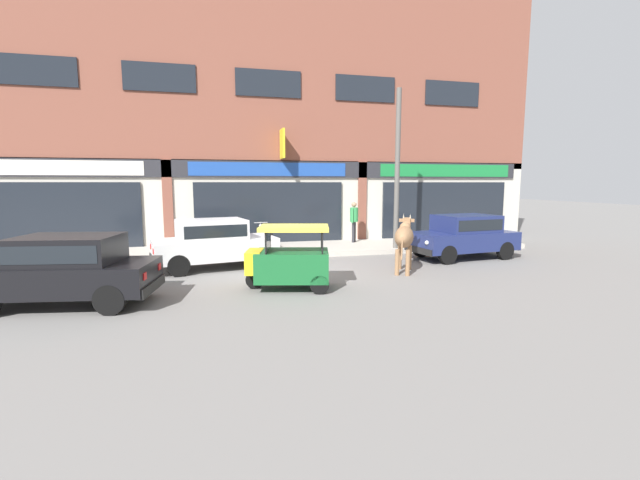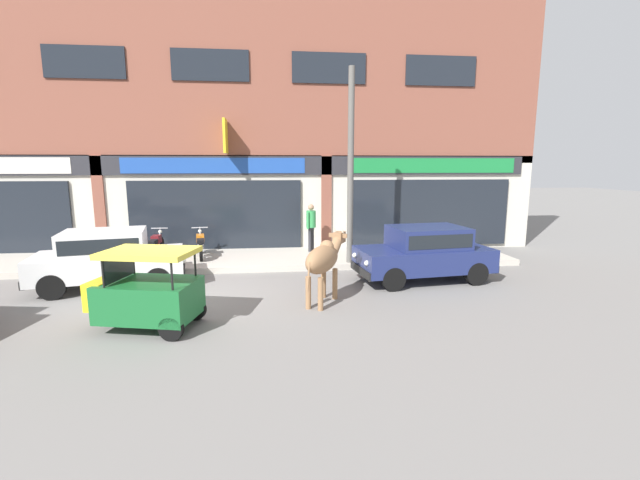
% 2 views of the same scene
% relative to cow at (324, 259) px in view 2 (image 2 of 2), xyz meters
% --- Properties ---
extents(ground_plane, '(90.00, 90.00, 0.00)m').
position_rel_cow_xyz_m(ground_plane, '(-3.05, 0.69, -1.01)').
color(ground_plane, slate).
extents(sidewalk, '(19.00, 2.93, 0.17)m').
position_rel_cow_xyz_m(sidewalk, '(-3.05, 4.36, -0.92)').
color(sidewalk, '#B7AFA3').
rests_on(sidewalk, ground).
extents(shop_building, '(23.00, 1.40, 10.47)m').
position_rel_cow_xyz_m(shop_building, '(-3.05, 6.08, 4.05)').
color(shop_building, brown).
rests_on(shop_building, ground).
extents(cow, '(1.28, 1.94, 1.61)m').
position_rel_cow_xyz_m(cow, '(0.00, 0.00, 0.00)').
color(cow, '#936B47').
rests_on(cow, ground).
extents(car_1, '(3.81, 2.25, 1.46)m').
position_rel_cow_xyz_m(car_1, '(-5.25, 1.81, -0.19)').
color(car_1, black).
rests_on(car_1, ground).
extents(car_2, '(3.74, 2.01, 1.46)m').
position_rel_cow_xyz_m(car_2, '(2.90, 1.55, -0.19)').
color(car_2, black).
rests_on(car_2, ground).
extents(auto_rickshaw, '(2.13, 1.53, 1.52)m').
position_rel_cow_xyz_m(auto_rickshaw, '(-3.52, -1.16, -0.35)').
color(auto_rickshaw, black).
rests_on(auto_rickshaw, ground).
extents(motorcycle_0, '(0.65, 1.79, 0.88)m').
position_rel_cow_xyz_m(motorcycle_0, '(-6.02, 4.36, -0.44)').
color(motorcycle_0, black).
rests_on(motorcycle_0, sidewalk).
extents(motorcycle_1, '(0.52, 1.81, 0.88)m').
position_rel_cow_xyz_m(motorcycle_1, '(-4.80, 4.45, -0.44)').
color(motorcycle_1, black).
rests_on(motorcycle_1, sidewalk).
extents(motorcycle_2, '(0.56, 1.80, 0.88)m').
position_rel_cow_xyz_m(motorcycle_2, '(-3.42, 4.47, -0.44)').
color(motorcycle_2, black).
rests_on(motorcycle_2, sidewalk).
extents(pedestrian, '(0.32, 0.42, 1.60)m').
position_rel_cow_xyz_m(pedestrian, '(0.17, 4.99, 0.15)').
color(pedestrian, '#2D2D33').
rests_on(pedestrian, sidewalk).
extents(utility_pole, '(0.18, 0.18, 5.63)m').
position_rel_cow_xyz_m(utility_pole, '(1.17, 3.19, 1.98)').
color(utility_pole, '#595651').
rests_on(utility_pole, sidewalk).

